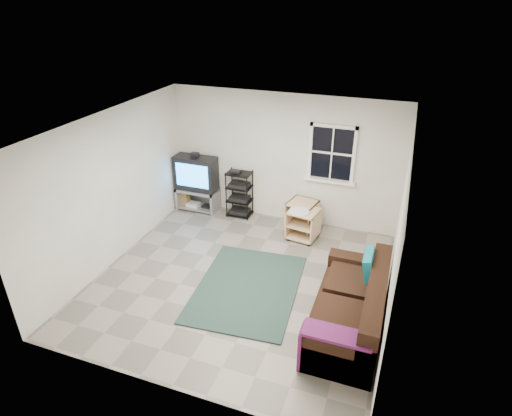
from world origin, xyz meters
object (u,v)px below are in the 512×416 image
at_px(tv_unit, 197,179).
at_px(sofa, 351,309).
at_px(av_rack, 240,197).
at_px(side_table_right, 304,221).
at_px(side_table_left, 303,215).

distance_m(tv_unit, sofa, 4.50).
bearing_deg(av_rack, side_table_right, -16.05).
distance_m(tv_unit, av_rack, 0.99).
bearing_deg(tv_unit, sofa, -35.15).
relative_size(av_rack, side_table_right, 1.61).
bearing_deg(sofa, side_table_right, 119.29).
height_order(tv_unit, side_table_left, tv_unit).
height_order(av_rack, side_table_left, av_rack).
xyz_separation_m(av_rack, side_table_left, (1.39, -0.13, -0.11)).
bearing_deg(side_table_right, sofa, -60.71).
height_order(side_table_left, side_table_right, side_table_right).
bearing_deg(side_table_left, side_table_right, -72.86).
relative_size(tv_unit, side_table_right, 2.09).
distance_m(side_table_left, side_table_right, 0.31).
height_order(av_rack, sofa, av_rack).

